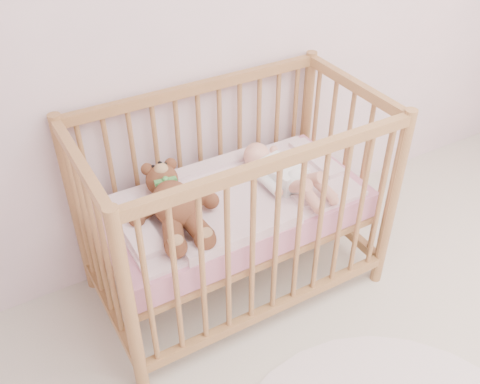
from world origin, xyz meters
TOP-DOWN VIEW (x-y plane):
  - crib at (-0.43, 1.60)m, footprint 1.36×0.76m
  - mattress at (-0.43, 1.60)m, footprint 1.22×0.62m
  - blanket at (-0.43, 1.60)m, footprint 1.10×0.58m
  - baby at (-0.19, 1.58)m, footprint 0.39×0.62m
  - teddy_bear at (-0.73, 1.58)m, footprint 0.50×0.65m

SIDE VIEW (x-z plane):
  - mattress at x=-0.43m, z-range 0.42..0.55m
  - crib at x=-0.43m, z-range 0.00..1.00m
  - blanket at x=-0.43m, z-range 0.53..0.59m
  - baby at x=-0.19m, z-range 0.57..0.70m
  - teddy_bear at x=-0.73m, z-range 0.56..0.73m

